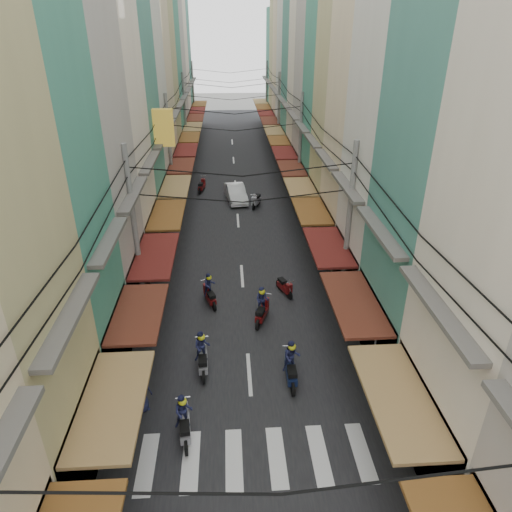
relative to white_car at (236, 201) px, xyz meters
name	(u,v)px	position (x,y,z in m)	size (l,w,h in m)	color
ground	(247,343)	(0.02, -18.08, 0.00)	(160.00, 160.00, 0.00)	slate
road	(236,193)	(0.02, 1.92, 0.01)	(10.00, 80.00, 0.02)	black
sidewalk_left	(157,194)	(-6.48, 1.92, 0.03)	(3.00, 80.00, 0.06)	slate
sidewalk_right	(313,191)	(6.52, 1.92, 0.03)	(3.00, 80.00, 0.06)	slate
crosswalk	(255,458)	(0.02, -24.08, 0.03)	(7.55, 2.40, 0.01)	silver
building_row_left	(114,71)	(-7.90, -1.52, 9.78)	(7.80, 67.67, 23.70)	beige
building_row_right	(351,76)	(7.94, -1.64, 9.41)	(7.80, 68.98, 22.59)	#3F8A72
utility_poles	(236,124)	(0.02, -3.07, 6.59)	(10.20, 66.13, 8.20)	gray
white_car	(236,201)	(0.00, 0.00, 0.00)	(4.54, 1.78, 1.60)	white
bicycle	(425,384)	(6.91, -21.08, 0.00)	(0.55, 1.48, 1.02)	black
moving_scooters	(235,304)	(-0.43, -15.79, 0.55)	(5.29, 27.30, 1.93)	black
parked_scooters	(358,385)	(4.06, -21.48, 0.49)	(13.10, 13.62, 1.01)	black
pedestrians	(164,282)	(-3.97, -14.30, 1.07)	(14.39, 26.73, 2.24)	black
market_umbrella	(473,427)	(6.37, -25.07, 2.08)	(2.24, 2.24, 2.36)	#B2B2B7
traffic_sign	(376,336)	(4.81, -20.63, 2.10)	(0.10, 0.63, 2.89)	gray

